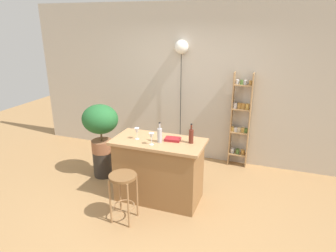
% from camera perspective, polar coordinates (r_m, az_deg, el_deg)
% --- Properties ---
extents(ground, '(12.00, 12.00, 0.00)m').
position_cam_1_polar(ground, '(4.33, -3.22, -15.47)').
color(ground, '#A37A4C').
extents(back_wall, '(6.40, 0.10, 2.80)m').
position_cam_1_polar(back_wall, '(5.51, 4.53, 8.05)').
color(back_wall, '#BCB2A3').
rests_on(back_wall, ground).
extents(kitchen_counter, '(1.28, 0.63, 0.91)m').
position_cam_1_polar(kitchen_counter, '(4.33, -1.77, -8.33)').
color(kitchen_counter, olive).
rests_on(kitchen_counter, ground).
extents(bar_stool, '(0.35, 0.35, 0.65)m').
position_cam_1_polar(bar_stool, '(3.91, -8.50, -11.30)').
color(bar_stool, '#997047').
rests_on(bar_stool, ground).
extents(spice_shelf, '(0.32, 0.15, 1.67)m').
position_cam_1_polar(spice_shelf, '(5.34, 13.57, 1.00)').
color(spice_shelf, '#A87F51').
rests_on(spice_shelf, ground).
extents(plant_stool, '(0.33, 0.33, 0.43)m').
position_cam_1_polar(plant_stool, '(5.18, -12.16, -6.95)').
color(plant_stool, '#2D2823').
rests_on(plant_stool, ground).
extents(potted_plant, '(0.59, 0.53, 0.80)m').
position_cam_1_polar(potted_plant, '(4.91, -12.74, 0.59)').
color(potted_plant, '#935B3D').
rests_on(potted_plant, plant_stool).
extents(bottle_vinegar, '(0.06, 0.06, 0.28)m').
position_cam_1_polar(bottle_vinegar, '(4.04, -1.60, -1.68)').
color(bottle_vinegar, '#B2B2B7').
rests_on(bottle_vinegar, kitchen_counter).
extents(bottle_soda_blue, '(0.06, 0.06, 0.27)m').
position_cam_1_polar(bottle_soda_blue, '(4.02, 4.42, -1.88)').
color(bottle_soda_blue, '#5B2319').
rests_on(bottle_soda_blue, kitchen_counter).
extents(wine_glass_left, '(0.07, 0.07, 0.16)m').
position_cam_1_polar(wine_glass_left, '(4.16, -5.93, -0.98)').
color(wine_glass_left, silver).
rests_on(wine_glass_left, kitchen_counter).
extents(wine_glass_center, '(0.07, 0.07, 0.16)m').
position_cam_1_polar(wine_glass_center, '(3.96, -3.16, -1.98)').
color(wine_glass_center, silver).
rests_on(wine_glass_center, kitchen_counter).
extents(cookbook, '(0.22, 0.17, 0.03)m').
position_cam_1_polar(cookbook, '(4.13, 0.89, -2.52)').
color(cookbook, maroon).
rests_on(cookbook, kitchen_counter).
extents(pendant_globe_light, '(0.24, 0.24, 2.17)m').
position_cam_1_polar(pendant_globe_light, '(5.36, 2.56, 14.58)').
color(pendant_globe_light, black).
rests_on(pendant_globe_light, ground).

